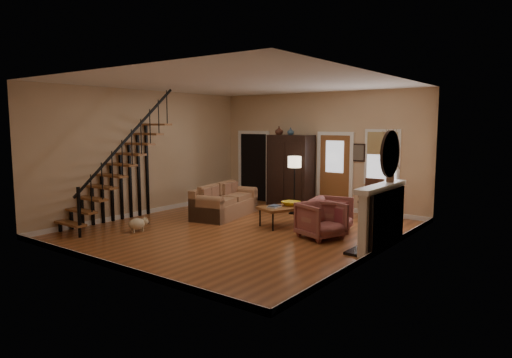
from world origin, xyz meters
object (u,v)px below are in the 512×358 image
Objects in this scene: sofa at (225,202)px; floor_lamp at (294,185)px; coffee_table at (286,216)px; armchair_right at (332,215)px; side_chair at (371,199)px; armoire at (291,171)px; armchair_left at (321,220)px.

sofa is 1.34× the size of floor_lamp.
floor_lamp is at bearing 114.26° from coffee_table.
armchair_right is 0.84× the size of side_chair.
armchair_right is (2.39, -2.04, -0.66)m from armoire.
sofa is at bearing -106.59° from armoire.
side_chair reaches higher than armchair_right.
armoire reaches higher than armchair_left.
floor_lamp is (1.28, 1.37, 0.39)m from sofa.
armchair_left is at bearing -45.54° from floor_lamp.
sofa is 2.05× the size of side_chair.
side_chair is at bearing 20.52° from sofa.
coffee_table is 0.79× the size of floor_lamp.
side_chair is (1.30, 1.97, 0.27)m from coffee_table.
armoire is 3.21m from armchair_right.
floor_lamp is 2.03m from side_chair.
coffee_table is 1.59m from floor_lamp.
armchair_left is 0.83× the size of side_chair.
sofa is 1.90m from coffee_table.
floor_lamp reaches higher than side_chair.
floor_lamp is at bearing 35.72° from sofa.
armoire is at bearing 63.41° from armchair_left.
armchair_left is 1.00× the size of armchair_right.
floor_lamp is at bearing 42.77° from armchair_right.
sofa is 2.45× the size of armchair_right.
coffee_table is at bearing -123.42° from side_chair.
coffee_table is 1.45× the size of armchair_right.
armchair_left is 2.51m from side_chair.
armoire reaches higher than coffee_table.
armchair_left is 2.69m from floor_lamp.
armchair_left is at bearing -47.32° from armoire.
coffee_table is at bearing 84.39° from armchair_right.
armoire is 1.35× the size of floor_lamp.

